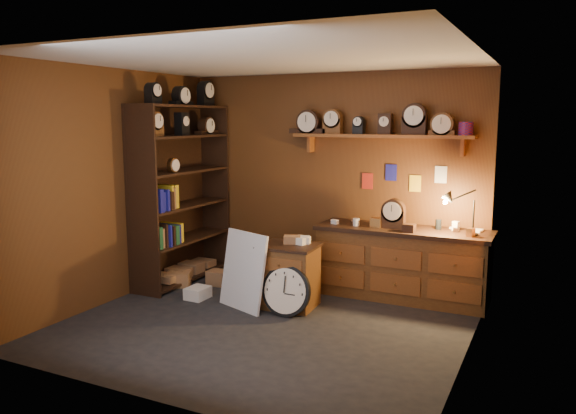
# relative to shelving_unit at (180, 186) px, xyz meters

# --- Properties ---
(floor) EXTENTS (4.00, 4.00, 0.00)m
(floor) POSITION_rel_shelving_unit_xyz_m (1.79, -0.98, -1.25)
(floor) COLOR black
(floor) RESTS_ON ground
(room_shell) EXTENTS (4.02, 3.62, 2.71)m
(room_shell) POSITION_rel_shelving_unit_xyz_m (1.84, -0.87, 0.47)
(room_shell) COLOR #5C3415
(room_shell) RESTS_ON ground
(shelving_unit) EXTENTS (0.47, 1.60, 2.58)m
(shelving_unit) POSITION_rel_shelving_unit_xyz_m (0.00, 0.00, 0.00)
(shelving_unit) COLOR black
(shelving_unit) RESTS_ON ground
(workbench) EXTENTS (2.04, 0.66, 1.36)m
(workbench) POSITION_rel_shelving_unit_xyz_m (2.84, 0.49, -0.78)
(workbench) COLOR brown
(workbench) RESTS_ON ground
(low_cabinet) EXTENTS (0.66, 0.57, 0.81)m
(low_cabinet) POSITION_rel_shelving_unit_xyz_m (1.77, -0.37, -0.86)
(low_cabinet) COLOR brown
(low_cabinet) RESTS_ON ground
(big_round_clock) EXTENTS (0.56, 0.18, 0.56)m
(big_round_clock) POSITION_rel_shelving_unit_xyz_m (1.86, -0.65, -0.98)
(big_round_clock) COLOR black
(big_round_clock) RESTS_ON ground
(white_panel) EXTENTS (0.69, 0.41, 0.89)m
(white_panel) POSITION_rel_shelving_unit_xyz_m (1.32, -0.64, -1.25)
(white_panel) COLOR silver
(white_panel) RESTS_ON ground
(mini_fridge) EXTENTS (0.48, 0.50, 0.47)m
(mini_fridge) POSITION_rel_shelving_unit_xyz_m (1.09, 0.41, -1.02)
(mini_fridge) COLOR silver
(mini_fridge) RESTS_ON ground
(floor_box_a) EXTENTS (0.37, 0.35, 0.18)m
(floor_box_a) POSITION_rel_shelving_unit_xyz_m (0.14, -0.27, -1.16)
(floor_box_a) COLOR #9A6943
(floor_box_a) RESTS_ON ground
(floor_box_b) EXTENTS (0.24, 0.28, 0.14)m
(floor_box_b) POSITION_rel_shelving_unit_xyz_m (0.66, -0.59, -1.18)
(floor_box_b) COLOR white
(floor_box_b) RESTS_ON ground
(floor_box_c) EXTENTS (0.26, 0.22, 0.19)m
(floor_box_c) POSITION_rel_shelving_unit_xyz_m (0.57, -0.01, -1.16)
(floor_box_c) COLOR #9A6943
(floor_box_c) RESTS_ON ground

